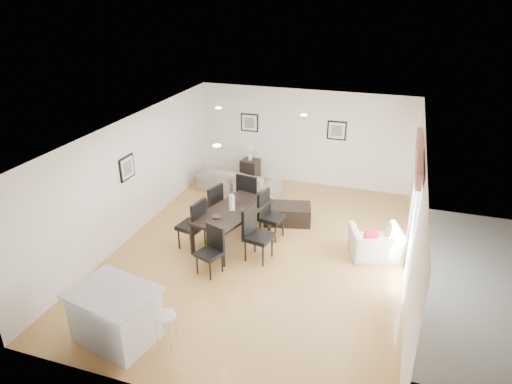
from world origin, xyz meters
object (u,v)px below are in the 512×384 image
(sofa, at_px, (239,181))
(dining_chair_efar, at_px, (268,212))
(dining_chair_head, at_px, (212,247))
(kitchen_island, at_px, (116,315))
(dining_chair_wnear, at_px, (195,222))
(coffee_table, at_px, (287,214))
(side_table, at_px, (250,170))
(dining_chair_enear, at_px, (255,230))
(bar_stool, at_px, (166,320))
(armchair, at_px, (375,244))
(dining_chair_wfar, at_px, (212,205))
(dining_table, at_px, (232,213))
(dining_chair_foot, at_px, (249,194))

(sofa, xyz_separation_m, dining_chair_efar, (1.46, -2.08, 0.29))
(dining_chair_head, bearing_deg, kitchen_island, -88.34)
(sofa, xyz_separation_m, dining_chair_wnear, (0.12, -3.07, 0.31))
(coffee_table, bearing_deg, side_table, 114.19)
(sofa, distance_m, coffee_table, 2.14)
(dining_chair_head, distance_m, kitchen_island, 2.34)
(dining_chair_enear, height_order, dining_chair_head, dining_chair_enear)
(sofa, height_order, bar_stool, bar_stool)
(armchair, relative_size, kitchen_island, 0.68)
(armchair, height_order, dining_chair_efar, dining_chair_efar)
(dining_chair_wfar, relative_size, dining_chair_head, 1.11)
(side_table, bearing_deg, dining_chair_enear, -69.93)
(dining_chair_efar, distance_m, bar_stool, 3.95)
(coffee_table, xyz_separation_m, side_table, (-1.69, 2.18, 0.10))
(kitchen_island, bearing_deg, dining_chair_head, 84.24)
(dining_chair_head, bearing_deg, dining_chair_enear, 68.46)
(dining_chair_enear, xyz_separation_m, kitchen_island, (-1.35, -2.96, -0.19))
(dining_chair_head, bearing_deg, side_table, 119.12)
(dining_chair_efar, bearing_deg, bar_stool, -175.25)
(dining_chair_wnear, xyz_separation_m, bar_stool, (0.89, -2.93, -0.04))
(dining_chair_head, bearing_deg, dining_chair_wfar, 132.58)
(sofa, xyz_separation_m, dining_table, (0.78, -2.58, 0.39))
(dining_chair_enear, distance_m, bar_stool, 3.00)
(dining_chair_enear, distance_m, dining_chair_head, 0.98)
(armchair, xyz_separation_m, side_table, (-3.82, 3.14, -0.01))
(coffee_table, height_order, bar_stool, bar_stool)
(dining_chair_wnear, height_order, side_table, dining_chair_wnear)
(dining_table, bearing_deg, dining_chair_wfar, 161.10)
(dining_chair_foot, bearing_deg, dining_table, 98.38)
(dining_chair_head, xyz_separation_m, kitchen_island, (-0.71, -2.23, -0.09))
(armchair, bearing_deg, dining_chair_wnear, -6.27)
(dining_table, height_order, side_table, dining_table)
(dining_chair_head, xyz_separation_m, bar_stool, (0.19, -2.23, 0.04))
(kitchen_island, bearing_deg, armchair, 57.14)
(dining_chair_foot, bearing_deg, bar_stool, 100.61)
(dining_chair_wfar, distance_m, bar_stool, 3.98)
(armchair, relative_size, dining_table, 0.48)
(dining_chair_wfar, xyz_separation_m, side_table, (-0.09, 3.02, -0.30))
(dining_table, bearing_deg, dining_chair_foot, 105.46)
(sofa, xyz_separation_m, dining_chair_foot, (0.77, -1.40, 0.33))
(sofa, distance_m, dining_chair_efar, 2.56)
(kitchen_island, bearing_deg, dining_chair_foot, 93.70)
(dining_chair_wnear, relative_size, kitchen_island, 0.77)
(armchair, distance_m, dining_table, 3.10)
(dining_chair_enear, bearing_deg, sofa, 35.90)
(dining_table, height_order, dining_chair_efar, dining_chair_efar)
(side_table, bearing_deg, dining_chair_head, -80.30)
(dining_chair_head, relative_size, kitchen_island, 0.67)
(side_table, bearing_deg, sofa, -91.07)
(armchair, height_order, coffee_table, armchair)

